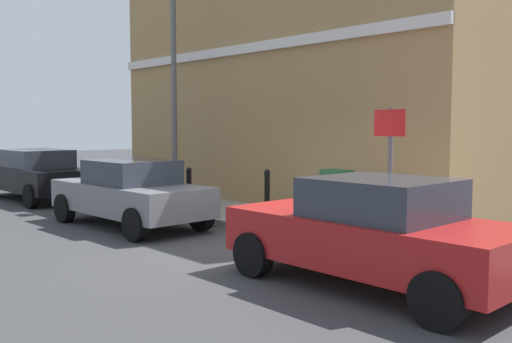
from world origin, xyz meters
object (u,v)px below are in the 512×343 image
object	(u,v)px
car_black	(36,174)
street_sign	(390,156)
bollard_far_kerb	(189,188)
car_red	(374,232)
utility_cabinet	(337,201)
bollard_near_cabinet	(267,191)
lamppost	(174,82)
car_grey	(130,193)

from	to	relation	value
car_black	street_sign	size ratio (longest dim) A/B	1.90
bollard_far_kerb	street_sign	distance (m)	5.43
car_red	street_sign	world-z (taller)	street_sign
car_red	utility_cabinet	bearing A→B (deg)	-43.03
street_sign	bollard_far_kerb	bearing A→B (deg)	91.99
bollard_near_cabinet	lamppost	bearing A→B (deg)	92.06
car_red	car_grey	bearing A→B (deg)	0.39
bollard_near_cabinet	car_red	bearing A→B (deg)	-118.55
car_red	lamppost	bearing A→B (deg)	-16.43
car_red	bollard_near_cabinet	bearing A→B (deg)	-28.34
utility_cabinet	bollard_far_kerb	world-z (taller)	utility_cabinet
car_black	bollard_far_kerb	world-z (taller)	car_black
bollard_far_kerb	street_sign	world-z (taller)	street_sign
utility_cabinet	lamppost	bearing A→B (deg)	90.23
utility_cabinet	car_black	bearing A→B (deg)	103.21
bollard_far_kerb	street_sign	size ratio (longest dim) A/B	0.45
street_sign	utility_cabinet	bearing A→B (deg)	67.67
car_grey	street_sign	bearing A→B (deg)	-162.60
bollard_near_cabinet	lamppost	xyz separation A→B (m)	(-0.12, 3.40, 2.60)
car_grey	utility_cabinet	distance (m)	4.38
car_red	utility_cabinet	world-z (taller)	car_red
car_grey	bollard_far_kerb	bearing A→B (deg)	-89.23
car_red	utility_cabinet	xyz separation A→B (m)	(2.43, 2.58, -0.07)
car_black	lamppost	bearing A→B (deg)	-151.70
bollard_near_cabinet	lamppost	size ratio (longest dim) A/B	0.18
street_sign	lamppost	xyz separation A→B (m)	(0.65, 7.11, 1.64)
car_black	bollard_near_cabinet	bearing A→B (deg)	-163.33
bollard_far_kerb	car_black	bearing A→B (deg)	103.26
street_sign	lamppost	size ratio (longest dim) A/B	0.40
car_black	street_sign	bearing A→B (deg)	-172.92
lamppost	bollard_near_cabinet	bearing A→B (deg)	-87.94
bollard_near_cabinet	bollard_far_kerb	bearing A→B (deg)	120.59
car_red	car_black	world-z (taller)	car_black
street_sign	lamppost	bearing A→B (deg)	84.75
bollard_far_kerb	street_sign	bearing A→B (deg)	-88.01
car_red	car_grey	size ratio (longest dim) A/B	0.98
utility_cabinet	bollard_far_kerb	size ratio (longest dim) A/B	1.11
utility_cabinet	street_sign	distance (m)	2.03
bollard_near_cabinet	street_sign	distance (m)	3.91
car_black	lamppost	xyz separation A→B (m)	(2.18, -3.92, 2.53)
car_black	bollard_near_cabinet	distance (m)	7.68
car_black	utility_cabinet	world-z (taller)	car_black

